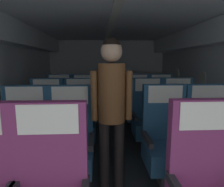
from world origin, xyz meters
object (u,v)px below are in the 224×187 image
(seat_b_right_aisle, at_px, (209,142))
(seat_b_right_window, at_px, (166,142))
(seat_d_left_aisle, at_px, (84,107))
(seat_c_right_window, at_px, (148,119))
(seat_d_right_window, at_px, (138,107))
(seat_d_left_window, at_px, (59,108))
(seat_b_left_window, at_px, (25,146))
(seat_c_left_window, at_px, (47,121))
(flight_attendant, at_px, (112,99))
(seat_d_right_aisle, at_px, (161,106))
(seat_c_left_aisle, at_px, (80,121))
(seat_c_right_aisle, at_px, (179,119))
(seat_b_left_aisle, at_px, (70,145))

(seat_b_right_aisle, distance_m, seat_b_right_window, 0.50)
(seat_b_right_aisle, xyz_separation_m, seat_b_right_window, (-0.50, 0.01, 0.00))
(seat_b_right_window, height_order, seat_d_left_aisle, same)
(seat_c_right_window, xyz_separation_m, seat_d_right_window, (0.00, 0.88, 0.00))
(seat_b_right_aisle, height_order, seat_d_left_window, same)
(seat_b_left_window, bearing_deg, seat_d_left_aisle, 74.46)
(seat_c_left_window, bearing_deg, flight_attendant, -45.33)
(seat_d_left_window, distance_m, seat_d_right_aisle, 2.08)
(seat_d_left_aisle, bearing_deg, seat_d_left_window, -178.79)
(seat_c_left_aisle, bearing_deg, seat_b_right_aisle, -29.79)
(seat_d_right_aisle, bearing_deg, seat_c_left_aisle, -150.46)
(seat_c_right_window, bearing_deg, seat_c_right_aisle, -0.87)
(seat_c_left_aisle, relative_size, seat_c_right_window, 1.00)
(seat_b_left_aisle, distance_m, seat_c_right_window, 1.43)
(seat_b_left_aisle, relative_size, flight_attendant, 0.69)
(seat_c_left_window, distance_m, seat_c_right_window, 1.59)
(seat_b_right_aisle, height_order, flight_attendant, flight_attendant)
(seat_c_left_window, distance_m, seat_d_left_aisle, 1.03)
(seat_c_left_window, bearing_deg, seat_b_left_aisle, -60.83)
(seat_b_left_aisle, distance_m, seat_d_right_window, 2.10)
(seat_b_right_window, distance_m, seat_c_left_aisle, 1.40)
(seat_b_left_aisle, distance_m, flight_attendant, 0.70)
(seat_b_right_aisle, xyz_separation_m, seat_c_right_aisle, (0.01, 0.91, 0.00))
(seat_d_right_aisle, bearing_deg, seat_d_right_window, -179.33)
(seat_c_left_aisle, bearing_deg, flight_attendant, -65.36)
(seat_d_left_window, bearing_deg, flight_attendant, -63.05)
(seat_d_right_aisle, height_order, flight_attendant, flight_attendant)
(seat_c_right_aisle, xyz_separation_m, seat_d_left_window, (-2.08, 0.88, 0.00))
(seat_d_left_window, bearing_deg, seat_c_right_window, -28.81)
(seat_c_right_aisle, relative_size, seat_d_left_aisle, 1.00)
(seat_c_right_aisle, relative_size, seat_d_right_aisle, 1.00)
(seat_b_left_aisle, height_order, seat_b_right_window, same)
(seat_b_left_window, xyz_separation_m, seat_c_right_aisle, (2.08, 0.90, 0.00))
(seat_b_left_window, distance_m, seat_b_right_aisle, 2.08)
(seat_b_left_aisle, bearing_deg, seat_d_right_window, 58.69)
(seat_d_left_aisle, height_order, flight_attendant, flight_attendant)
(seat_b_left_window, bearing_deg, seat_c_left_window, 90.53)
(seat_b_left_aisle, distance_m, seat_c_left_window, 1.03)
(seat_c_right_window, height_order, flight_attendant, flight_attendant)
(flight_attendant, bearing_deg, seat_c_left_aisle, -85.59)
(seat_c_left_window, distance_m, seat_d_right_window, 1.83)
(seat_c_right_aisle, distance_m, seat_d_left_aisle, 1.82)
(seat_c_right_window, bearing_deg, seat_d_left_aisle, 141.03)
(seat_b_left_aisle, bearing_deg, seat_d_left_aisle, 89.89)
(seat_d_left_aisle, xyz_separation_m, flight_attendant, (0.45, -1.87, 0.53))
(seat_d_right_aisle, bearing_deg, flight_attendant, -121.22)
(seat_b_left_window, height_order, seat_d_left_window, same)
(seat_b_left_aisle, relative_size, seat_c_left_window, 1.00)
(seat_c_left_aisle, distance_m, seat_d_right_window, 1.41)
(seat_b_left_aisle, relative_size, seat_d_right_aisle, 1.00)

